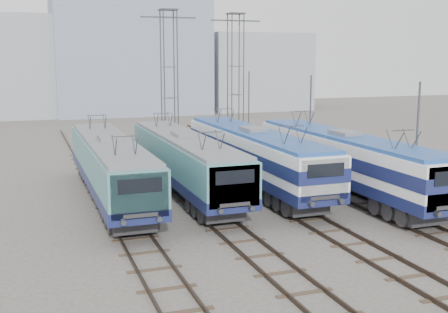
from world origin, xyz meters
TOP-DOWN VIEW (x-y plane):
  - ground at (0.00, 0.00)m, footprint 160.00×160.00m
  - platform at (10.20, 8.00)m, footprint 4.00×70.00m
  - locomotive_far_left at (-6.75, 9.25)m, footprint 2.80×17.66m
  - locomotive_center_left at (-2.25, 9.55)m, footprint 2.78×17.52m
  - locomotive_center_right at (2.25, 9.49)m, footprint 2.88×18.20m
  - locomotive_far_right at (6.75, 6.03)m, footprint 2.88×18.18m
  - catenary_tower_west at (0.00, 22.00)m, footprint 4.50×1.20m
  - catenary_tower_east at (6.50, 24.00)m, footprint 4.50×1.20m
  - mast_front at (8.60, 2.00)m, footprint 0.12×0.12m
  - mast_mid at (8.60, 14.00)m, footprint 0.12×0.12m
  - mast_rear at (8.60, 26.00)m, footprint 0.12×0.12m
  - building_west at (-14.00, 62.00)m, footprint 18.00×12.00m
  - building_center at (4.00, 62.00)m, footprint 22.00×14.00m
  - building_east at (24.00, 62.00)m, footprint 16.00×12.00m

SIDE VIEW (x-z plane):
  - ground at x=0.00m, z-range 0.00..0.00m
  - platform at x=10.20m, z-range 0.00..0.30m
  - locomotive_center_left at x=-2.25m, z-range 0.54..3.84m
  - locomotive_far_left at x=-6.75m, z-range 0.54..3.87m
  - locomotive_far_right at x=6.75m, z-range 0.61..4.03m
  - locomotive_center_right at x=2.25m, z-range 0.61..4.03m
  - mast_front at x=8.60m, z-range 0.00..7.00m
  - mast_mid at x=8.60m, z-range 0.00..7.00m
  - mast_rear at x=8.60m, z-range 0.00..7.00m
  - building_east at x=24.00m, z-range 0.00..12.00m
  - catenary_tower_west at x=0.00m, z-range 0.64..12.64m
  - catenary_tower_east at x=6.50m, z-range 0.64..12.64m
  - building_west at x=-14.00m, z-range 0.00..14.00m
  - building_center at x=4.00m, z-range 0.00..18.00m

